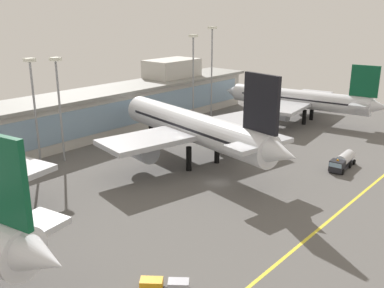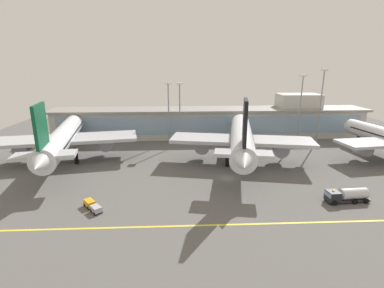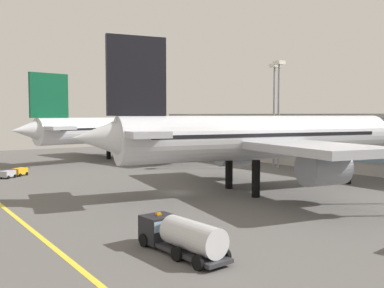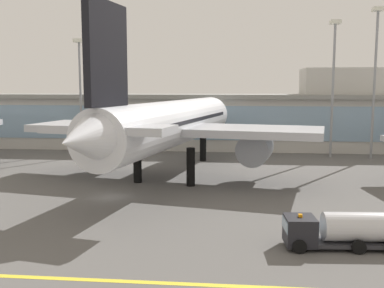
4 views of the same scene
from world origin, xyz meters
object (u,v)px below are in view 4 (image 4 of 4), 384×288
apron_light_mast_west (96,77)px  apron_light_mast_east (376,62)px  airliner_near_right (171,125)px  apron_light_mast_far_east (334,69)px  apron_light_mast_centre (80,78)px  fuel_tanker_truck (338,229)px

apron_light_mast_west → apron_light_mast_east: (49.64, -0.09, 2.45)m
airliner_near_right → apron_light_mast_far_east: apron_light_mast_far_east is taller
apron_light_mast_east → airliner_near_right: bearing=-146.8°
apron_light_mast_centre → apron_light_mast_far_east: (46.83, -1.75, 1.41)m
fuel_tanker_truck → apron_light_mast_west: size_ratio=0.42×
apron_light_mast_west → apron_light_mast_far_east: 42.90m
airliner_near_right → fuel_tanker_truck: bearing=-134.8°
apron_light_mast_centre → apron_light_mast_west: bearing=-35.0°
apron_light_mast_west → apron_light_mast_east: 49.70m
apron_light_mast_far_east → fuel_tanker_truck: bearing=-100.6°
apron_light_mast_centre → apron_light_mast_east: bearing=-3.1°
fuel_tanker_truck → apron_light_mast_west: apron_light_mast_west is taller
fuel_tanker_truck → apron_light_mast_far_east: 50.12m
fuel_tanker_truck → apron_light_mast_east: bearing=-112.6°
apron_light_mast_centre → airliner_near_right: bearing=-48.8°
fuel_tanker_truck → apron_light_mast_east: apron_light_mast_east is taller
fuel_tanker_truck → apron_light_mast_east: size_ratio=0.35×
airliner_near_right → apron_light_mast_east: size_ratio=2.00×
fuel_tanker_truck → airliner_near_right: bearing=-59.8°
airliner_near_right → fuel_tanker_truck: size_ratio=5.69×
fuel_tanker_truck → apron_light_mast_west: 58.83m
fuel_tanker_truck → apron_light_mast_centre: (-38.01, 48.99, 12.84)m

